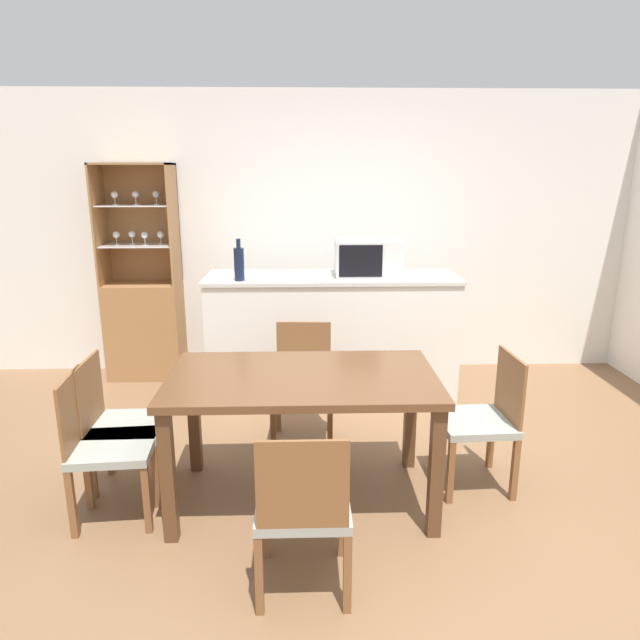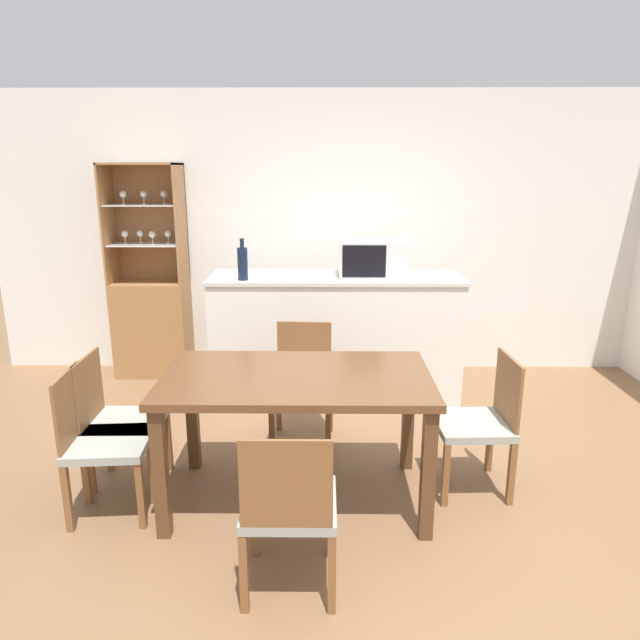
# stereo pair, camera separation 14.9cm
# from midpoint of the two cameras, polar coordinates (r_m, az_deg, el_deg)

# --- Properties ---
(ground_plane) EXTENTS (18.00, 18.00, 0.00)m
(ground_plane) POSITION_cam_midpoint_polar(r_m,az_deg,el_deg) (3.29, 7.72, -19.99)
(ground_plane) COLOR brown
(wall_back) EXTENTS (6.80, 0.06, 2.55)m
(wall_back) POSITION_cam_midpoint_polar(r_m,az_deg,el_deg) (5.35, 4.76, 8.45)
(wall_back) COLOR white
(wall_back) RESTS_ON ground_plane
(kitchen_counter) EXTENTS (2.05, 0.62, 1.03)m
(kitchen_counter) POSITION_cam_midpoint_polar(r_m,az_deg,el_deg) (4.78, 2.46, -1.62)
(kitchen_counter) COLOR white
(kitchen_counter) RESTS_ON ground_plane
(display_cabinet) EXTENTS (0.66, 0.39, 1.92)m
(display_cabinet) POSITION_cam_midpoint_polar(r_m,az_deg,el_deg) (5.47, -15.68, 0.71)
(display_cabinet) COLOR #A37042
(display_cabinet) RESTS_ON ground_plane
(dining_table) EXTENTS (1.49, 0.85, 0.77)m
(dining_table) POSITION_cam_midpoint_polar(r_m,az_deg,el_deg) (3.21, -0.99, -7.20)
(dining_table) COLOR brown
(dining_table) RESTS_ON ground_plane
(dining_chair_head_near) EXTENTS (0.42, 0.42, 0.83)m
(dining_chair_head_near) POSITION_cam_midpoint_polar(r_m,az_deg,el_deg) (2.66, -1.41, -18.19)
(dining_chair_head_near) COLOR #999E93
(dining_chair_head_near) RESTS_ON ground_plane
(dining_chair_side_left_far) EXTENTS (0.43, 0.43, 0.83)m
(dining_chair_side_left_far) POSITION_cam_midpoint_polar(r_m,az_deg,el_deg) (3.61, -18.38, -9.61)
(dining_chair_side_left_far) COLOR #999E93
(dining_chair_side_left_far) RESTS_ON ground_plane
(dining_chair_head_far) EXTENTS (0.44, 0.44, 0.83)m
(dining_chair_head_far) POSITION_cam_midpoint_polar(r_m,az_deg,el_deg) (3.99, -0.67, -6.40)
(dining_chair_head_far) COLOR #999E93
(dining_chair_head_far) RESTS_ON ground_plane
(dining_chair_side_left_near) EXTENTS (0.45, 0.45, 0.83)m
(dining_chair_side_left_near) POSITION_cam_midpoint_polar(r_m,az_deg,el_deg) (3.39, -19.76, -11.37)
(dining_chair_side_left_near) COLOR #999E93
(dining_chair_side_left_near) RESTS_ON ground_plane
(dining_chair_side_right_far) EXTENTS (0.44, 0.44, 0.83)m
(dining_chair_side_right_far) POSITION_cam_midpoint_polar(r_m,az_deg,el_deg) (3.56, 16.79, -9.81)
(dining_chair_side_right_far) COLOR #999E93
(dining_chair_side_right_far) RESTS_ON ground_plane
(microwave) EXTENTS (0.53, 0.36, 0.29)m
(microwave) POSITION_cam_midpoint_polar(r_m,az_deg,el_deg) (4.65, 6.13, 6.19)
(microwave) COLOR silver
(microwave) RESTS_ON kitchen_counter
(wine_bottle) EXTENTS (0.08, 0.08, 0.33)m
(wine_bottle) POSITION_cam_midpoint_polar(r_m,az_deg,el_deg) (4.48, -6.80, 5.69)
(wine_bottle) COLOR #141E38
(wine_bottle) RESTS_ON kitchen_counter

